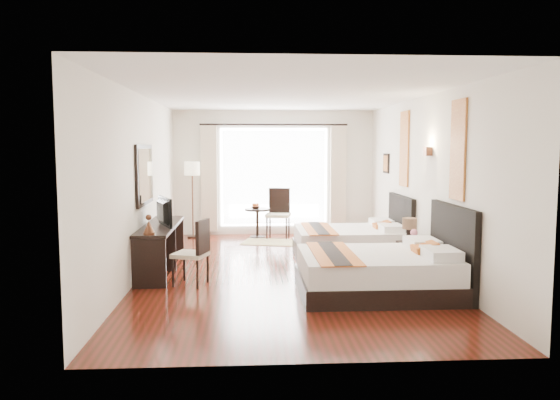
{
  "coord_description": "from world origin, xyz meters",
  "views": [
    {
      "loc": [
        -0.6,
        -8.58,
        2.0
      ],
      "look_at": [
        -0.07,
        0.21,
        1.13
      ],
      "focal_mm": 35.0,
      "sensor_mm": 36.0,
      "label": 1
    }
  ],
  "objects": [
    {
      "name": "wall_entry",
      "position": [
        0.0,
        -3.75,
        1.4
      ],
      "size": [
        4.5,
        0.01,
        2.8
      ],
      "primitive_type": "cube",
      "color": "silver",
      "rests_on": "floor"
    },
    {
      "name": "wall_headboard",
      "position": [
        2.25,
        0.0,
        1.4
      ],
      "size": [
        0.01,
        7.5,
        2.8
      ],
      "primitive_type": "cube",
      "color": "silver",
      "rests_on": "floor"
    },
    {
      "name": "bed_far",
      "position": [
        1.32,
        1.14,
        0.29
      ],
      "size": [
        1.97,
        1.54,
        1.11
      ],
      "color": "black",
      "rests_on": "floor"
    },
    {
      "name": "bronze_figurine",
      "position": [
        -1.99,
        -0.87,
        0.88
      ],
      "size": [
        0.21,
        0.21,
        0.25
      ],
      "primitive_type": null,
      "rotation": [
        0.0,
        0.0,
        0.27
      ],
      "color": "#462719",
      "rests_on": "console_desk"
    },
    {
      "name": "floor",
      "position": [
        0.0,
        0.0,
        -0.01
      ],
      "size": [
        4.5,
        7.5,
        0.01
      ],
      "primitive_type": "cube",
      "color": "#37150A",
      "rests_on": "ground"
    },
    {
      "name": "floor_lamp",
      "position": [
        -1.8,
        3.37,
        1.41
      ],
      "size": [
        0.34,
        0.34,
        1.66
      ],
      "color": "black",
      "rests_on": "floor"
    },
    {
      "name": "window_chair",
      "position": [
        0.07,
        3.21,
        0.33
      ],
      "size": [
        0.59,
        0.59,
        1.08
      ],
      "rotation": [
        0.0,
        0.0,
        -1.77
      ],
      "color": "#BCAD90",
      "rests_on": "floor"
    },
    {
      "name": "desk_chair",
      "position": [
        -1.41,
        -0.78,
        0.29
      ],
      "size": [
        0.56,
        0.56,
        0.96
      ],
      "rotation": [
        0.0,
        0.0,
        2.82
      ],
      "color": "#BCAD90",
      "rests_on": "floor"
    },
    {
      "name": "nightstand",
      "position": [
        1.99,
        -0.27,
        0.24
      ],
      "size": [
        0.41,
        0.51,
        0.49
      ],
      "primitive_type": "cube",
      "color": "black",
      "rests_on": "floor"
    },
    {
      "name": "fruit_bowl",
      "position": [
        -0.42,
        3.25,
        0.67
      ],
      "size": [
        0.22,
        0.22,
        0.05
      ],
      "primitive_type": "imported",
      "rotation": [
        0.0,
        0.0,
        -0.08
      ],
      "color": "#4B321A",
      "rests_on": "side_table"
    },
    {
      "name": "table_lamp",
      "position": [
        1.97,
        -0.15,
        0.75
      ],
      "size": [
        0.23,
        0.23,
        0.37
      ],
      "color": "black",
      "rests_on": "nightstand"
    },
    {
      "name": "side_table",
      "position": [
        -0.39,
        3.26,
        0.32
      ],
      "size": [
        0.56,
        0.56,
        0.64
      ],
      "primitive_type": "cylinder",
      "color": "black",
      "rests_on": "floor"
    },
    {
      "name": "ceiling",
      "position": [
        0.0,
        0.0,
        2.79
      ],
      "size": [
        4.5,
        7.5,
        0.02
      ],
      "primitive_type": "cube",
      "color": "white",
      "rests_on": "wall_headboard"
    },
    {
      "name": "bed_near",
      "position": [
        1.24,
        -1.39,
        0.31
      ],
      "size": [
        2.14,
        1.67,
        1.21
      ],
      "color": "black",
      "rests_on": "floor"
    },
    {
      "name": "sheer_curtain",
      "position": [
        0.0,
        3.67,
        1.3
      ],
      "size": [
        2.3,
        0.02,
        2.1
      ],
      "primitive_type": "cube",
      "color": "white",
      "rests_on": "wall_window"
    },
    {
      "name": "art_panel_near",
      "position": [
        2.23,
        -1.39,
        1.95
      ],
      "size": [
        0.03,
        0.5,
        1.35
      ],
      "primitive_type": "cube",
      "color": "maroon",
      "rests_on": "wall_headboard"
    },
    {
      "name": "art_panel_far",
      "position": [
        2.23,
        1.14,
        1.95
      ],
      "size": [
        0.03,
        0.5,
        1.35
      ],
      "primitive_type": "cube",
      "color": "maroon",
      "rests_on": "wall_headboard"
    },
    {
      "name": "drape_left",
      "position": [
        -1.45,
        3.63,
        1.28
      ],
      "size": [
        0.35,
        0.14,
        2.35
      ],
      "primitive_type": "cube",
      "color": "beige",
      "rests_on": "floor"
    },
    {
      "name": "console_desk",
      "position": [
        -1.99,
        0.13,
        0.38
      ],
      "size": [
        0.5,
        2.2,
        0.76
      ],
      "primitive_type": "cube",
      "color": "black",
      "rests_on": "floor"
    },
    {
      "name": "jute_rug",
      "position": [
        -0.09,
        2.64,
        0.01
      ],
      "size": [
        1.37,
        1.09,
        0.01
      ],
      "primitive_type": "cube",
      "rotation": [
        0.0,
        0.0,
        -0.25
      ],
      "color": "tan",
      "rests_on": "floor"
    },
    {
      "name": "wall_window",
      "position": [
        0.0,
        3.75,
        1.4
      ],
      "size": [
        4.5,
        0.01,
        2.8
      ],
      "primitive_type": "cube",
      "color": "silver",
      "rests_on": "floor"
    },
    {
      "name": "drape_right",
      "position": [
        1.45,
        3.63,
        1.28
      ],
      "size": [
        0.35,
        0.14,
        2.35
      ],
      "primitive_type": "cube",
      "color": "beige",
      "rests_on": "floor"
    },
    {
      "name": "wall_sconce",
      "position": [
        2.19,
        -0.27,
        1.92
      ],
      "size": [
        0.1,
        0.14,
        0.14
      ],
      "primitive_type": "cube",
      "color": "#462719",
      "rests_on": "wall_headboard"
    },
    {
      "name": "vase",
      "position": [
        1.97,
        -0.39,
        0.56
      ],
      "size": [
        0.15,
        0.15,
        0.13
      ],
      "primitive_type": "imported",
      "rotation": [
        0.0,
        0.0,
        0.26
      ],
      "color": "black",
      "rests_on": "nightstand"
    },
    {
      "name": "wall_desk",
      "position": [
        -2.25,
        0.0,
        1.4
      ],
      "size": [
        0.01,
        7.5,
        2.8
      ],
      "primitive_type": "cube",
      "color": "silver",
      "rests_on": "floor"
    },
    {
      "name": "window_glass",
      "position": [
        0.0,
        3.73,
        1.3
      ],
      "size": [
        2.4,
        0.02,
        2.2
      ],
      "primitive_type": "cube",
      "color": "white",
      "rests_on": "wall_window"
    },
    {
      "name": "mirror_glass",
      "position": [
        -2.19,
        0.13,
        1.55
      ],
      "size": [
        0.01,
        1.12,
        0.82
      ],
      "primitive_type": "cube",
      "color": "white",
      "rests_on": "mirror_frame"
    },
    {
      "name": "mirror_frame",
      "position": [
        -2.22,
        0.13,
        1.55
      ],
      "size": [
        0.04,
        1.25,
        0.95
      ],
      "primitive_type": "cube",
      "color": "black",
      "rests_on": "wall_desk"
    },
    {
      "name": "television",
      "position": [
        -1.97,
        -0.02,
        0.98
      ],
      "size": [
        0.38,
        0.77,
        0.45
      ],
      "primitive_type": "imported",
      "rotation": [
        0.0,
        0.0,
        1.94
      ],
      "color": "black",
      "rests_on": "console_desk"
    }
  ]
}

